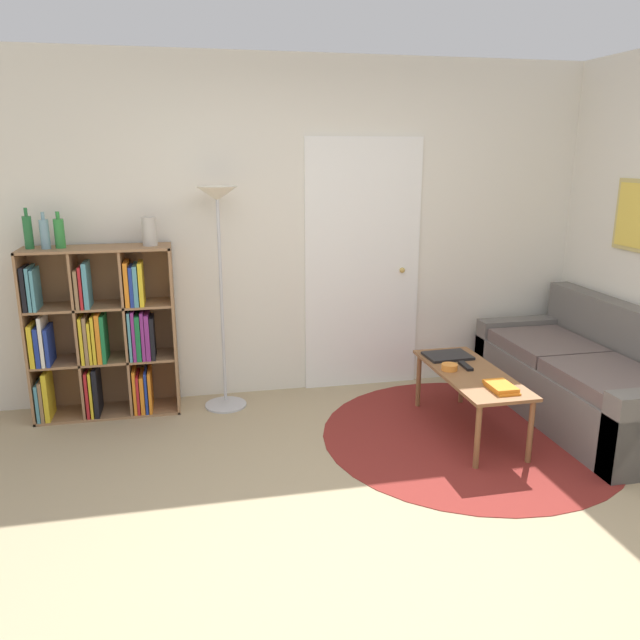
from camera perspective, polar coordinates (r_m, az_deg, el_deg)
name	(u,v)px	position (r m, az deg, el deg)	size (l,w,h in m)	color
ground_plane	(391,547)	(3.31, 6.55, -19.92)	(14.00, 14.00, 0.00)	tan
wall_back	(308,232)	(4.94, -1.14, 8.02)	(7.55, 0.11, 2.60)	silver
rug	(470,435)	(4.50, 13.52, -10.19)	(2.03, 2.03, 0.01)	maroon
bookshelf	(102,335)	(4.82, -19.35, -1.33)	(1.03, 0.34, 1.25)	#936B47
floor_lamp	(219,233)	(4.57, -9.24, 7.82)	(0.32, 0.32, 1.66)	#B7B7BC
couch	(591,382)	(4.97, 23.54, -5.18)	(0.82, 1.83, 0.83)	#66605B
coffee_table	(470,379)	(4.41, 13.60, -5.23)	(0.44, 1.08, 0.44)	brown
laptop	(448,356)	(4.66, 11.59, -3.22)	(0.33, 0.25, 0.02)	black
bowl	(449,367)	(4.39, 11.75, -4.23)	(0.11, 0.11, 0.04)	orange
book_stack_on_table	(501,387)	(4.11, 16.23, -5.91)	(0.15, 0.23, 0.04)	orange
remote	(466,366)	(4.47, 13.17, -4.11)	(0.05, 0.17, 0.02)	black
bottle_left	(28,232)	(4.76, -25.14, 7.31)	(0.06, 0.06, 0.28)	#236633
bottle_middle	(45,234)	(4.71, -23.87, 7.23)	(0.06, 0.06, 0.25)	#6B93A3
bottle_right	(59,233)	(4.72, -22.72, 7.36)	(0.07, 0.07, 0.25)	#2D8438
vase_on_shelf	(149,231)	(4.64, -15.33, 7.82)	(0.10, 0.10, 0.20)	#B7B2A8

